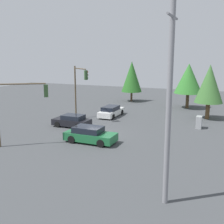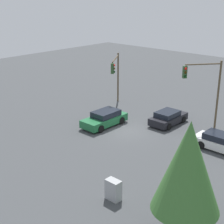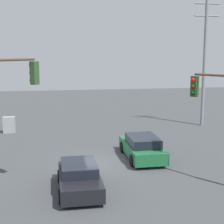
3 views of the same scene
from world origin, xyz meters
name	(u,v)px [view 2 (image 2 of 3)]	position (x,y,z in m)	size (l,w,h in m)	color
ground_plane	(126,130)	(0.00, 0.00, 0.00)	(80.00, 80.00, 0.00)	#424447
sedan_green	(105,119)	(-2.27, -0.46, 0.69)	(2.05, 4.57, 1.42)	#1E6638
sedan_dark	(168,118)	(1.90, 3.89, 0.64)	(1.98, 4.04, 1.31)	black
sedan_white	(223,143)	(8.32, 2.02, 0.64)	(4.73, 1.91, 1.33)	silver
traffic_signal_main	(205,84)	(4.99, 4.62, 4.32)	(2.30, 2.86, 6.35)	brown
traffic_signal_cross	(116,72)	(-5.40, 4.56, 3.85)	(2.58, 3.66, 5.56)	brown
electrical_cabinet	(113,190)	(6.53, -8.86, 0.65)	(0.94, 0.57, 1.31)	#9EA0A3
tree_behind	(188,167)	(11.61, -9.29, 4.25)	(3.33, 3.33, 6.55)	brown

